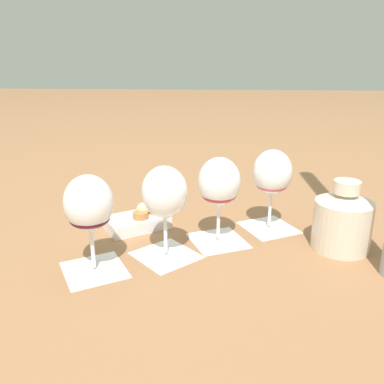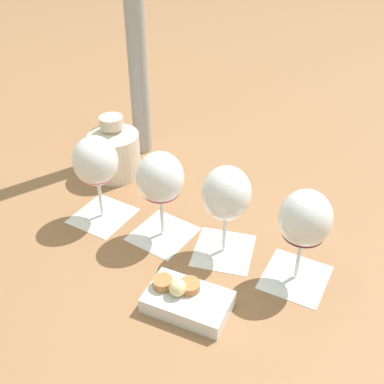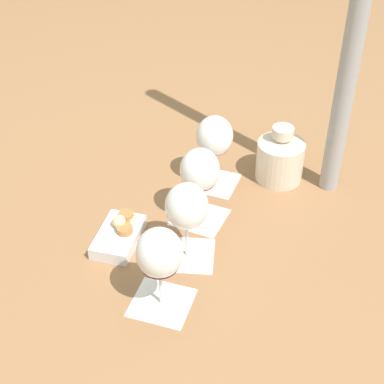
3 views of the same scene
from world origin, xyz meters
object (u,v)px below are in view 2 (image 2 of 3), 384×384
(wine_glass_1, at_px, (160,182))
(snack_dish, at_px, (186,299))
(ceramic_vase, at_px, (114,150))
(wine_glass_3, at_px, (305,223))
(wine_glass_2, at_px, (226,197))
(wine_glass_0, at_px, (96,165))

(wine_glass_1, bearing_deg, snack_dish, -17.59)
(wine_glass_1, distance_m, ceramic_vase, 0.26)
(wine_glass_3, xyz_separation_m, snack_dish, (-0.05, -0.20, -0.11))
(wine_glass_3, distance_m, ceramic_vase, 0.50)
(wine_glass_2, xyz_separation_m, ceramic_vase, (-0.36, -0.06, -0.06))
(wine_glass_2, xyz_separation_m, snack_dish, (0.08, -0.13, -0.11))
(ceramic_vase, bearing_deg, snack_dish, -9.65)
(wine_glass_1, xyz_separation_m, ceramic_vase, (-0.25, 0.02, -0.06))
(wine_glass_0, bearing_deg, wine_glass_3, 32.41)
(wine_glass_2, distance_m, wine_glass_3, 0.14)
(ceramic_vase, distance_m, snack_dish, 0.45)
(ceramic_vase, relative_size, snack_dish, 0.90)
(snack_dish, bearing_deg, wine_glass_0, -176.25)
(wine_glass_3, height_order, snack_dish, wine_glass_3)
(wine_glass_0, height_order, wine_glass_3, same)
(ceramic_vase, bearing_deg, wine_glass_0, -34.82)
(wine_glass_0, relative_size, ceramic_vase, 1.25)
(wine_glass_0, bearing_deg, ceramic_vase, 145.18)
(wine_glass_3, relative_size, ceramic_vase, 1.25)
(wine_glass_1, relative_size, wine_glass_3, 1.00)
(wine_glass_2, xyz_separation_m, wine_glass_3, (0.13, 0.07, 0.00))
(ceramic_vase, height_order, snack_dish, ceramic_vase)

